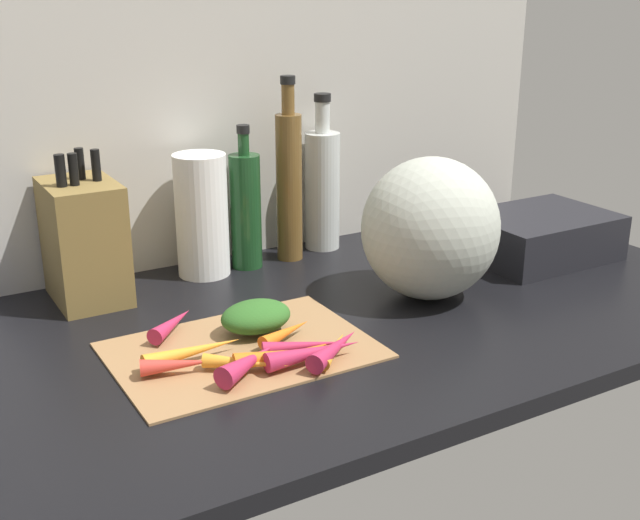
% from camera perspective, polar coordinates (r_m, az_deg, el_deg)
% --- Properties ---
extents(ground_plane, '(1.70, 0.80, 0.03)m').
position_cam_1_polar(ground_plane, '(1.36, -2.49, -5.14)').
color(ground_plane, black).
extents(wall_back, '(1.70, 0.03, 0.60)m').
position_cam_1_polar(wall_back, '(1.60, -9.22, 10.26)').
color(wall_back, '#BCB7AD').
rests_on(wall_back, ground_plane).
extents(cutting_board, '(0.40, 0.28, 0.01)m').
position_cam_1_polar(cutting_board, '(1.26, -5.58, -6.34)').
color(cutting_board, '#997047').
rests_on(cutting_board, ground_plane).
extents(carrot_0, '(0.12, 0.09, 0.03)m').
position_cam_1_polar(carrot_0, '(1.17, -5.08, -7.23)').
color(carrot_0, '#B2264C').
rests_on(carrot_0, cutting_board).
extents(carrot_1, '(0.11, 0.10, 0.02)m').
position_cam_1_polar(carrot_1, '(1.18, -5.31, -7.33)').
color(carrot_1, orange).
rests_on(carrot_1, cutting_board).
extents(carrot_2, '(0.16, 0.06, 0.03)m').
position_cam_1_polar(carrot_2, '(1.19, -2.35, -6.76)').
color(carrot_2, orange).
rests_on(carrot_2, cutting_board).
extents(carrot_3, '(0.10, 0.09, 0.02)m').
position_cam_1_polar(carrot_3, '(1.22, 1.01, -6.33)').
color(carrot_3, orange).
rests_on(carrot_3, cutting_board).
extents(carrot_4, '(0.13, 0.09, 0.03)m').
position_cam_1_polar(carrot_4, '(1.21, 1.15, -6.23)').
color(carrot_4, '#B2264C').
rests_on(carrot_4, cutting_board).
extents(carrot_5, '(0.16, 0.03, 0.03)m').
position_cam_1_polar(carrot_5, '(1.22, -9.00, -6.41)').
color(carrot_5, orange).
rests_on(carrot_5, cutting_board).
extents(carrot_6, '(0.16, 0.04, 0.03)m').
position_cam_1_polar(carrot_6, '(1.20, -0.41, -6.59)').
color(carrot_6, '#B2264C').
rests_on(carrot_6, cutting_board).
extents(carrot_7, '(0.11, 0.04, 0.02)m').
position_cam_1_polar(carrot_7, '(1.20, -1.23, -6.62)').
color(carrot_7, orange).
rests_on(carrot_7, cutting_board).
extents(carrot_8, '(0.13, 0.06, 0.02)m').
position_cam_1_polar(carrot_8, '(1.23, -1.11, -6.12)').
color(carrot_8, '#B2264C').
rests_on(carrot_8, cutting_board).
extents(carrot_9, '(0.11, 0.06, 0.03)m').
position_cam_1_polar(carrot_9, '(1.18, -10.02, -7.33)').
color(carrot_9, red).
rests_on(carrot_9, cutting_board).
extents(carrot_10, '(0.11, 0.06, 0.02)m').
position_cam_1_polar(carrot_10, '(1.27, -2.42, -5.16)').
color(carrot_10, orange).
rests_on(carrot_10, cutting_board).
extents(carrot_11, '(0.10, 0.10, 0.03)m').
position_cam_1_polar(carrot_11, '(1.32, -10.48, -4.46)').
color(carrot_11, '#B2264C').
rests_on(carrot_11, cutting_board).
extents(carrot_greens_pile, '(0.12, 0.09, 0.05)m').
position_cam_1_polar(carrot_greens_pile, '(1.30, -4.59, -4.03)').
color(carrot_greens_pile, '#2D6023').
rests_on(carrot_greens_pile, cutting_board).
extents(winter_squash, '(0.25, 0.24, 0.26)m').
position_cam_1_polar(winter_squash, '(1.44, 7.87, 2.23)').
color(winter_squash, '#B2B7A8').
rests_on(winter_squash, ground_plane).
extents(knife_block, '(0.12, 0.17, 0.27)m').
position_cam_1_polar(knife_block, '(1.47, -16.45, 1.31)').
color(knife_block, brown).
rests_on(knife_block, ground_plane).
extents(paper_towel_roll, '(0.10, 0.10, 0.24)m').
position_cam_1_polar(paper_towel_roll, '(1.55, -8.42, 3.16)').
color(paper_towel_roll, white).
rests_on(paper_towel_roll, ground_plane).
extents(bottle_0, '(0.06, 0.06, 0.29)m').
position_cam_1_polar(bottle_0, '(1.59, -5.32, 3.61)').
color(bottle_0, '#19421E').
rests_on(bottle_0, ground_plane).
extents(bottle_1, '(0.05, 0.05, 0.37)m').
position_cam_1_polar(bottle_1, '(1.62, -2.22, 5.52)').
color(bottle_1, brown).
rests_on(bottle_1, ground_plane).
extents(bottle_2, '(0.07, 0.07, 0.33)m').
position_cam_1_polar(bottle_2, '(1.69, 0.17, 5.22)').
color(bottle_2, silver).
rests_on(bottle_2, ground_plane).
extents(dish_rack, '(0.29, 0.22, 0.09)m').
position_cam_1_polar(dish_rack, '(1.72, 15.33, 1.69)').
color(dish_rack, black).
rests_on(dish_rack, ground_plane).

